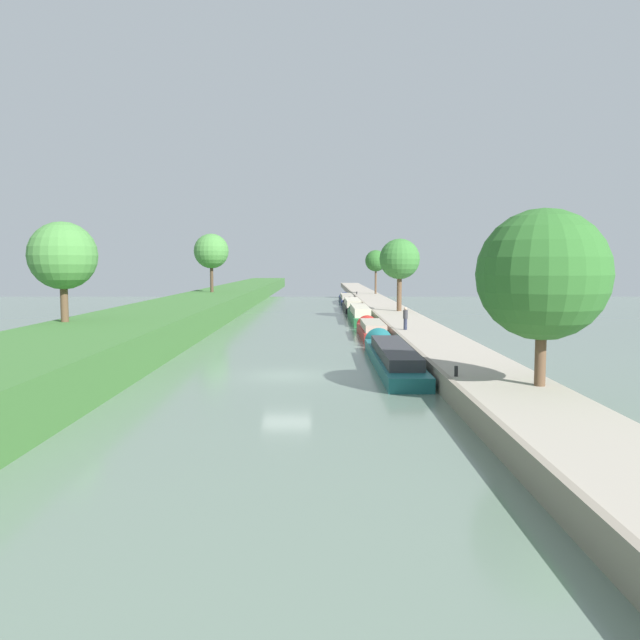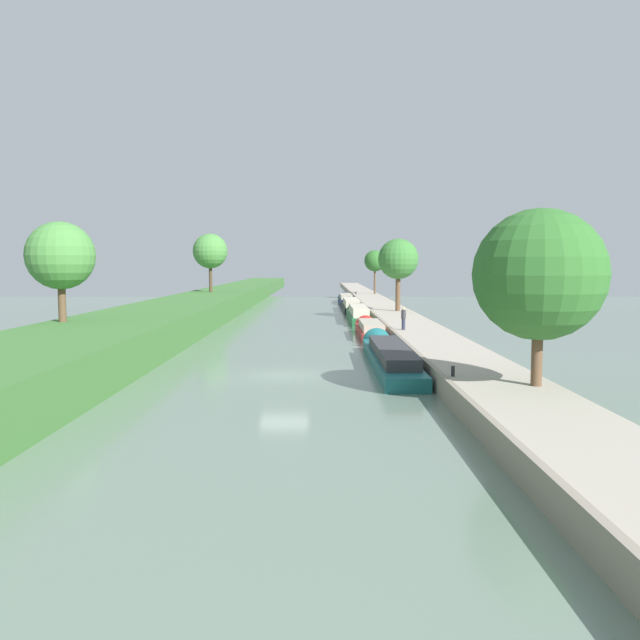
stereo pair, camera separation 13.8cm
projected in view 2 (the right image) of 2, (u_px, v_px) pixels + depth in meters
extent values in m
plane|color=slate|center=(286.00, 376.00, 32.90)|extent=(160.00, 160.00, 0.00)
cube|color=#3D7033|center=(67.00, 355.00, 32.83)|extent=(8.08, 260.00, 2.18)
cube|color=#A89E8E|center=(466.00, 367.00, 32.84)|extent=(4.14, 260.00, 0.95)
cube|color=gray|center=(424.00, 366.00, 32.84)|extent=(0.25, 260.00, 1.00)
cube|color=#195B60|center=(392.00, 361.00, 35.58)|extent=(2.08, 14.93, 0.70)
cube|color=#333338|center=(393.00, 351.00, 34.78)|extent=(1.71, 10.45, 0.60)
cone|color=#195B60|center=(379.00, 343.00, 43.64)|extent=(1.98, 1.25, 1.98)
cube|color=maroon|center=(372.00, 333.00, 50.27)|extent=(1.93, 9.29, 0.70)
cube|color=#B2A893|center=(372.00, 325.00, 49.75)|extent=(1.59, 6.50, 0.56)
cone|color=maroon|center=(367.00, 326.00, 55.47)|extent=(1.84, 1.16, 1.84)
cube|color=#1E6033|center=(359.00, 317.00, 64.21)|extent=(1.86, 13.30, 0.77)
cube|color=beige|center=(360.00, 310.00, 63.48)|extent=(1.52, 9.31, 0.82)
cone|color=#1E6033|center=(356.00, 312.00, 71.39)|extent=(1.77, 1.11, 1.77)
cube|color=black|center=(352.00, 308.00, 79.29)|extent=(2.06, 12.68, 0.65)
cube|color=beige|center=(353.00, 302.00, 78.60)|extent=(1.69, 8.88, 0.82)
cone|color=black|center=(350.00, 304.00, 86.23)|extent=(1.96, 1.24, 1.96)
cube|color=#141E42|center=(347.00, 301.00, 93.98)|extent=(1.97, 12.59, 0.74)
cube|color=#B2A893|center=(347.00, 296.00, 93.29)|extent=(1.62, 8.81, 0.61)
cone|color=#141E42|center=(345.00, 298.00, 100.84)|extent=(1.87, 1.18, 1.87)
cylinder|color=brown|center=(539.00, 348.00, 25.08)|extent=(0.43, 0.43, 2.99)
sphere|color=#2D6628|center=(541.00, 275.00, 24.83)|extent=(5.17, 5.17, 5.17)
cylinder|color=brown|center=(399.00, 291.00, 65.20)|extent=(0.50, 0.50, 4.19)
sphere|color=#387533|center=(400.00, 259.00, 64.92)|extent=(4.13, 4.13, 4.13)
cylinder|color=brown|center=(376.00, 280.00, 102.68)|extent=(0.32, 0.32, 4.39)
sphere|color=#2D6628|center=(376.00, 261.00, 102.40)|extent=(3.44, 3.44, 3.44)
cylinder|color=brown|center=(64.00, 298.00, 39.35)|extent=(0.47, 0.47, 2.95)
sphere|color=#47843D|center=(62.00, 256.00, 39.12)|extent=(4.18, 4.18, 4.18)
cylinder|color=#4C3828|center=(212.00, 276.00, 80.93)|extent=(0.41, 0.41, 4.01)
sphere|color=#47843D|center=(212.00, 251.00, 80.64)|extent=(4.40, 4.40, 4.40)
cylinder|color=#282D42|center=(405.00, 324.00, 46.62)|extent=(0.26, 0.26, 0.82)
cylinder|color=#333338|center=(405.00, 314.00, 46.56)|extent=(0.34, 0.34, 0.62)
sphere|color=tan|center=(405.00, 309.00, 46.52)|extent=(0.22, 0.22, 0.22)
cylinder|color=black|center=(454.00, 371.00, 27.30)|extent=(0.16, 0.16, 0.45)
cylinder|color=black|center=(357.00, 293.00, 100.91)|extent=(0.16, 0.16, 0.45)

